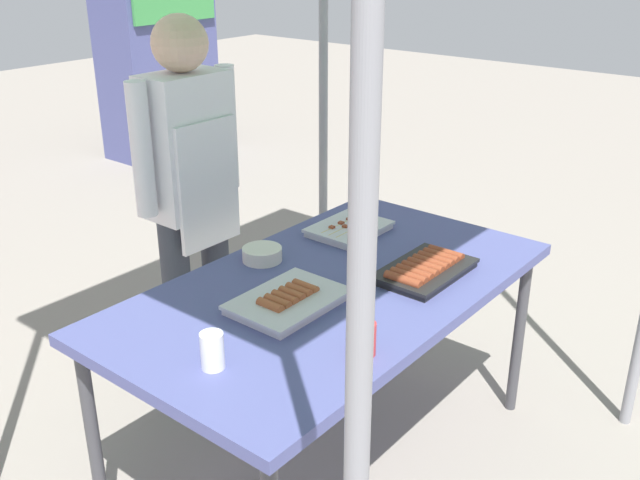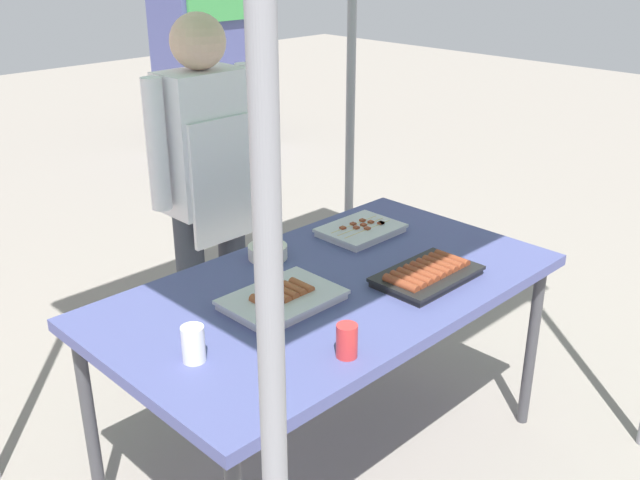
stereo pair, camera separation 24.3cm
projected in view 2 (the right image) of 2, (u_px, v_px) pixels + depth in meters
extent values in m
plane|color=gray|center=(329.00, 460.00, 2.76)|extent=(18.00, 18.00, 0.00)
cube|color=#4C518C|center=(330.00, 290.00, 2.47)|extent=(1.60, 0.90, 0.04)
cylinder|color=#3F3F44|center=(532.00, 346.00, 2.84)|extent=(0.04, 0.04, 0.71)
cylinder|color=#3F3F44|center=(90.00, 424.00, 2.39)|extent=(0.04, 0.04, 0.71)
cylinder|color=#3F3F44|center=(381.00, 284.00, 3.35)|extent=(0.04, 0.04, 0.71)
cylinder|color=gray|center=(272.00, 381.00, 1.15)|extent=(0.04, 0.04, 2.39)
cylinder|color=gray|center=(351.00, 84.00, 3.43)|extent=(0.04, 0.04, 2.39)
cube|color=silver|center=(282.00, 301.00, 2.33)|extent=(0.35, 0.25, 0.02)
cube|color=silver|center=(282.00, 297.00, 2.32)|extent=(0.37, 0.26, 0.01)
cylinder|color=#9E512D|center=(262.00, 303.00, 2.26)|extent=(0.03, 0.10, 0.03)
cylinder|color=#9E512D|center=(270.00, 300.00, 2.29)|extent=(0.03, 0.10, 0.03)
cylinder|color=#9E512D|center=(278.00, 296.00, 2.31)|extent=(0.03, 0.10, 0.03)
cylinder|color=#9E512D|center=(286.00, 293.00, 2.33)|extent=(0.03, 0.10, 0.03)
cylinder|color=#9E512D|center=(294.00, 289.00, 2.35)|extent=(0.03, 0.10, 0.03)
cylinder|color=#9E512D|center=(301.00, 286.00, 2.37)|extent=(0.03, 0.10, 0.03)
cube|color=silver|center=(361.00, 232.00, 2.87)|extent=(0.30, 0.22, 0.02)
cube|color=silver|center=(361.00, 228.00, 2.87)|extent=(0.31, 0.24, 0.01)
cylinder|color=tan|center=(368.00, 230.00, 2.84)|extent=(0.27, 0.01, 0.01)
cube|color=brown|center=(381.00, 224.00, 2.89)|extent=(0.02, 0.02, 0.02)
cube|color=brown|center=(381.00, 224.00, 2.89)|extent=(0.02, 0.02, 0.02)
cube|color=brown|center=(367.00, 230.00, 2.84)|extent=(0.02, 0.02, 0.02)
cube|color=brown|center=(381.00, 224.00, 2.89)|extent=(0.02, 0.02, 0.02)
cylinder|color=tan|center=(361.00, 227.00, 2.86)|extent=(0.27, 0.01, 0.01)
cube|color=brown|center=(356.00, 229.00, 2.85)|extent=(0.02, 0.02, 0.02)
cube|color=brown|center=(371.00, 223.00, 2.90)|extent=(0.02, 0.02, 0.02)
cube|color=brown|center=(363.00, 226.00, 2.87)|extent=(0.02, 0.02, 0.02)
cylinder|color=tan|center=(354.00, 225.00, 2.89)|extent=(0.27, 0.01, 0.01)
cube|color=brown|center=(343.00, 229.00, 2.84)|extent=(0.02, 0.02, 0.02)
cube|color=brown|center=(362.00, 222.00, 2.92)|extent=(0.02, 0.02, 0.02)
cube|color=brown|center=(353.00, 225.00, 2.88)|extent=(0.02, 0.02, 0.02)
cube|color=black|center=(427.00, 278.00, 2.49)|extent=(0.36, 0.22, 0.02)
cube|color=black|center=(427.00, 274.00, 2.48)|extent=(0.37, 0.23, 0.01)
cylinder|color=brown|center=(401.00, 284.00, 2.39)|extent=(0.03, 0.14, 0.03)
cylinder|color=brown|center=(408.00, 281.00, 2.41)|extent=(0.03, 0.14, 0.03)
cylinder|color=brown|center=(414.00, 277.00, 2.43)|extent=(0.03, 0.14, 0.03)
cylinder|color=brown|center=(421.00, 274.00, 2.45)|extent=(0.03, 0.14, 0.03)
cylinder|color=brown|center=(427.00, 271.00, 2.48)|extent=(0.03, 0.14, 0.03)
cylinder|color=brown|center=(434.00, 268.00, 2.50)|extent=(0.03, 0.14, 0.03)
cylinder|color=brown|center=(440.00, 265.00, 2.52)|extent=(0.03, 0.14, 0.03)
cylinder|color=brown|center=(446.00, 262.00, 2.55)|extent=(0.03, 0.14, 0.03)
cylinder|color=brown|center=(452.00, 259.00, 2.57)|extent=(0.03, 0.14, 0.03)
cylinder|color=silver|center=(268.00, 252.00, 2.65)|extent=(0.15, 0.15, 0.05)
cylinder|color=red|center=(347.00, 341.00, 2.03)|extent=(0.06, 0.06, 0.10)
cylinder|color=white|center=(193.00, 344.00, 2.00)|extent=(0.07, 0.07, 0.11)
cylinder|color=#333842|center=(193.00, 302.00, 3.09)|extent=(0.12, 0.12, 0.80)
cylinder|color=#333842|center=(234.00, 286.00, 3.23)|extent=(0.12, 0.12, 0.80)
cube|color=white|center=(204.00, 142.00, 2.89)|extent=(0.34, 0.20, 0.57)
cube|color=white|center=(223.00, 181.00, 2.88)|extent=(0.30, 0.02, 0.51)
cylinder|color=white|center=(157.00, 145.00, 2.74)|extent=(0.08, 0.08, 0.51)
cylinder|color=white|center=(247.00, 125.00, 3.02)|extent=(0.08, 0.08, 0.51)
sphere|color=#D8B293|center=(198.00, 41.00, 2.74)|extent=(0.22, 0.22, 0.22)
cube|color=#4C518C|center=(212.00, 56.00, 6.43)|extent=(0.95, 0.53, 1.70)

